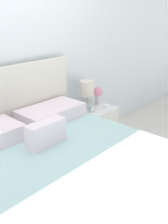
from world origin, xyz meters
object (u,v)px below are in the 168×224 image
(teacup, at_px, (106,107))
(nightstand, at_px, (95,127))
(flower_vase, at_px, (98,94))
(alarm_clock, at_px, (91,109))
(table_lamp, at_px, (87,90))
(bed, at_px, (72,186))

(teacup, bearing_deg, nightstand, 116.01)
(flower_vase, distance_m, teacup, 0.23)
(teacup, bearing_deg, alarm_clock, 161.04)
(table_lamp, bearing_deg, flower_vase, -5.22)
(flower_vase, xyz_separation_m, alarm_clock, (-0.26, -0.11, -0.10))
(table_lamp, relative_size, flower_vase, 1.50)
(bed, xyz_separation_m, flower_vase, (1.24, 0.75, 0.33))
(table_lamp, xyz_separation_m, teacup, (0.12, -0.20, -0.20))
(flower_vase, xyz_separation_m, teacup, (-0.07, -0.18, -0.12))
(flower_vase, bearing_deg, nightstand, -152.17)
(flower_vase, relative_size, teacup, 1.80)
(flower_vase, bearing_deg, bed, -148.81)
(teacup, distance_m, alarm_clock, 0.21)
(teacup, bearing_deg, flower_vase, 69.33)
(table_lamp, relative_size, teacup, 2.70)
(table_lamp, bearing_deg, bed, -143.90)
(table_lamp, height_order, flower_vase, table_lamp)
(bed, relative_size, table_lamp, 5.81)
(table_lamp, xyz_separation_m, alarm_clock, (-0.08, -0.13, -0.18))
(bed, relative_size, alarm_clock, 25.38)
(flower_vase, distance_m, alarm_clock, 0.30)
(teacup, bearing_deg, bed, -154.09)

